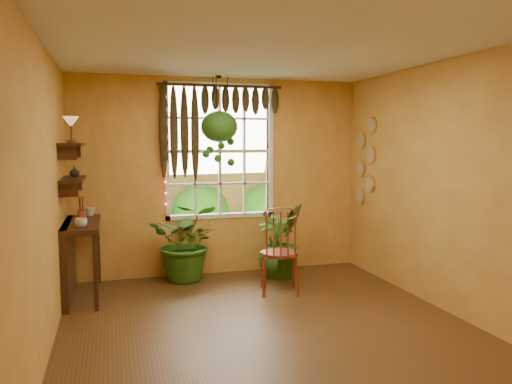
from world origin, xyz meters
The scene contains 23 objects.
floor centered at (0.00, 0.00, 0.00)m, with size 4.50×4.50×0.00m, color brown.
ceiling centered at (0.00, 0.00, 2.70)m, with size 4.50×4.50×0.00m, color white.
wall_back centered at (0.00, 2.25, 1.35)m, with size 4.00×4.00×0.00m, color #E3B44D.
wall_left centered at (-2.00, 0.00, 1.35)m, with size 4.50×4.50×0.00m, color #E3B44D.
wall_right centered at (2.00, 0.00, 1.35)m, with size 4.50×4.50×0.00m, color #E3B44D.
window centered at (0.00, 2.28, 1.70)m, with size 1.52×0.10×1.86m.
valance_vine centered at (-0.08, 2.16, 2.28)m, with size 1.70×0.12×1.10m.
string_lights centered at (-0.76, 2.19, 1.75)m, with size 0.03×0.03×1.54m, color #FF2633, non-canonical shape.
wall_plates centered at (1.98, 1.79, 1.55)m, with size 0.04×0.32×1.10m, color beige, non-canonical shape.
counter_ledge centered at (-1.91, 1.60, 0.55)m, with size 0.40×1.20×0.90m.
shelf_lower centered at (-1.88, 1.60, 1.40)m, with size 0.25×0.90×0.04m, color #3E2410.
shelf_upper centered at (-1.88, 1.60, 1.80)m, with size 0.25×0.90×0.04m, color #3E2410.
backyard centered at (0.24, 6.87, 1.28)m, with size 14.00×10.00×12.00m.
windsor_chair centered at (0.48, 1.11, 0.35)m, with size 0.56×0.58×1.23m.
potted_plant_left centered at (-0.51, 1.98, 0.52)m, with size 0.94×0.81×1.04m, color #1E5416.
potted_plant_mid centered at (0.77, 1.75, 0.50)m, with size 0.55×0.45×1.01m, color #1E5416.
potted_plant_right centered at (0.66, 1.80, 0.42)m, with size 0.47×0.47×0.84m, color #1E5416.
hanging_basket centered at (-0.05, 2.04, 1.98)m, with size 0.49×0.49×1.21m.
cup_a centered at (-1.78, 1.20, 0.95)m, with size 0.13×0.13×0.10m, color silver.
cup_b centered at (-1.72, 2.07, 0.95)m, with size 0.11×0.11×0.11m, color beige.
brush_jar centered at (-1.80, 1.72, 1.04)m, with size 0.10×0.10×0.36m.
shelf_vase centered at (-1.87, 1.79, 1.48)m, with size 0.12×0.12×0.12m, color #B2AD99.
tiffany_lamp centered at (-1.86, 1.37, 2.03)m, with size 0.17×0.17×0.29m.
Camera 1 is at (-1.45, -4.49, 1.83)m, focal length 35.00 mm.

